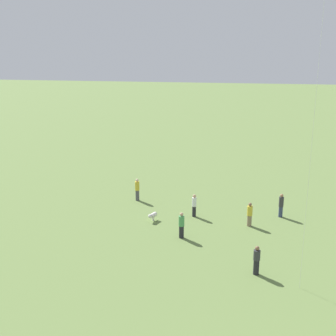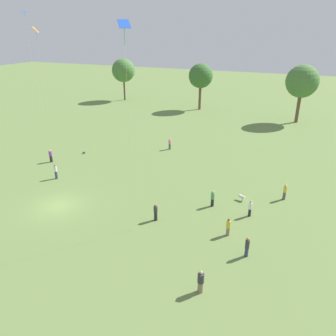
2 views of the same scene
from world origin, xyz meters
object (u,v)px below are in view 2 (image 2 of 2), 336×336
person_0 (156,212)px  picnic_bag_0 (84,153)px  kite_4 (125,40)px  kite_1 (36,33)px  dog_0 (242,197)px  person_4 (228,227)px  person_3 (56,172)px  kite_5 (26,24)px  person_1 (247,247)px  person_7 (51,156)px  person_8 (170,144)px  person_10 (201,282)px  person_6 (285,192)px  person_2 (213,198)px  person_9 (250,208)px

person_0 → picnic_bag_0: (-17.39, 12.20, -0.73)m
kite_4 → kite_1: bearing=141.5°
dog_0 → picnic_bag_0: dog_0 is taller
person_4 → person_3: bearing=105.5°
kite_1 → kite_4: 43.07m
kite_4 → dog_0: 19.96m
person_0 → kite_5: 49.41m
person_1 → person_3: (-24.13, 5.73, 0.03)m
person_4 → kite_5: 54.83m
person_7 → kite_4: (18.35, -10.00, 15.28)m
person_8 → kite_4: bearing=-111.8°
kite_5 → person_4: bearing=-62.8°
person_1 → person_10: bearing=142.0°
person_6 → picnic_bag_0: 28.43m
person_4 → person_10: size_ratio=0.95×
kite_5 → person_8: bearing=-46.0°
kite_1 → kite_5: (-3.56, 1.60, 1.45)m
kite_5 → person_6: bearing=-52.2°
person_1 → person_3: person_3 is taller
person_2 → person_8: size_ratio=1.06×
person_9 → kite_1: bearing=126.2°
kite_4 → person_7: bearing=151.3°
kite_1 → person_4: bearing=-108.4°
person_8 → person_10: person_10 is taller
person_7 → picnic_bag_0: bearing=15.7°
person_0 → picnic_bag_0: person_0 is taller
person_9 → person_6: bearing=31.8°
person_2 → person_9: (3.88, -0.45, -0.01)m
person_0 → kite_1: kite_1 is taller
person_4 → person_8: size_ratio=1.02×
person_4 → picnic_bag_0: size_ratio=4.77×
person_0 → person_10: person_10 is taller
person_2 → person_8: person_2 is taller
person_0 → person_2: size_ratio=0.96×
kite_1 → kite_4: bearing=-116.7°
person_3 → person_4: (22.06, -3.44, -0.07)m
person_4 → dog_0: person_4 is taller
person_6 → picnic_bag_0: bearing=-131.2°
person_1 → person_6: (1.88, 11.16, 0.02)m
person_1 → person_6: person_6 is taller
person_0 → kite_4: (-1.14, -2.24, 15.31)m
person_3 → person_6: (26.01, 5.43, -0.00)m
kite_4 → person_9: bearing=35.2°
person_6 → person_1: bearing=-44.6°
person_9 → kite_5: size_ratio=0.09×
person_0 → person_4: 6.93m
person_8 → dog_0: bearing=-77.4°
person_8 → person_1: bearing=-89.4°
person_8 → kite_4: kite_4 is taller
person_9 → person_3: bearing=152.8°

